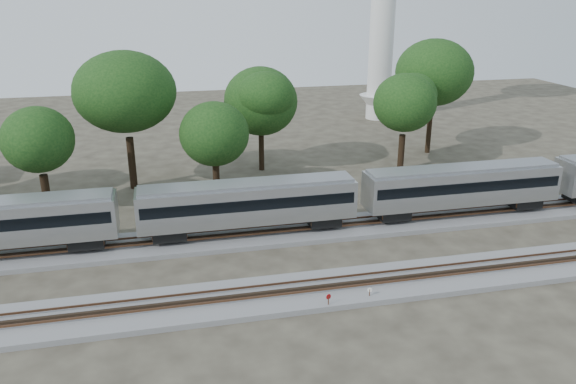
# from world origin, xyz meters

# --- Properties ---
(ground) EXTENTS (160.00, 160.00, 0.00)m
(ground) POSITION_xyz_m (0.00, 0.00, 0.00)
(ground) COLOR #383328
(ground) RESTS_ON ground
(track_far) EXTENTS (160.00, 5.00, 0.73)m
(track_far) POSITION_xyz_m (0.00, 6.00, 0.21)
(track_far) COLOR slate
(track_far) RESTS_ON ground
(track_near) EXTENTS (160.00, 5.00, 0.73)m
(track_near) POSITION_xyz_m (0.00, -4.00, 0.21)
(track_near) COLOR slate
(track_near) RESTS_ON ground
(train) EXTENTS (92.85, 3.20, 4.72)m
(train) POSITION_xyz_m (0.76, 6.00, 3.28)
(train) COLOR #B0B3B8
(train) RESTS_ON ground
(switch_stand_red) EXTENTS (0.36, 0.16, 1.16)m
(switch_stand_red) POSITION_xyz_m (3.90, -6.23, 0.74)
(switch_stand_red) COLOR #512D19
(switch_stand_red) RESTS_ON ground
(switch_stand_white) EXTENTS (0.30, 0.15, 0.99)m
(switch_stand_white) POSITION_xyz_m (6.90, -5.77, 0.63)
(switch_stand_white) COLOR #512D19
(switch_stand_white) RESTS_ON ground
(switch_lever) EXTENTS (0.54, 0.38, 0.30)m
(switch_lever) POSITION_xyz_m (7.51, -5.11, 0.15)
(switch_lever) COLOR #512D19
(switch_lever) RESTS_ON ground
(tree_2) EXTENTS (7.23, 7.23, 10.20)m
(tree_2) POSITION_xyz_m (-16.65, 15.46, 7.09)
(tree_2) COLOR black
(tree_2) RESTS_ON ground
(tree_3) EXTENTS (10.27, 10.27, 14.48)m
(tree_3) POSITION_xyz_m (-9.16, 21.25, 10.09)
(tree_3) COLOR black
(tree_3) RESTS_ON ground
(tree_4) EXTENTS (6.60, 6.60, 9.30)m
(tree_4) POSITION_xyz_m (-0.93, 16.60, 6.47)
(tree_4) COLOR black
(tree_4) RESTS_ON ground
(tree_5) EXTENTS (8.12, 8.12, 11.44)m
(tree_5) POSITION_xyz_m (5.05, 24.44, 7.97)
(tree_5) COLOR black
(tree_5) RESTS_ON ground
(tree_6) EXTENTS (7.99, 7.99, 11.26)m
(tree_6) POSITION_xyz_m (20.54, 20.59, 7.84)
(tree_6) COLOR black
(tree_6) RESTS_ON ground
(tree_7) EXTENTS (10.26, 10.26, 14.47)m
(tree_7) POSITION_xyz_m (27.03, 26.95, 10.08)
(tree_7) COLOR black
(tree_7) RESTS_ON ground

